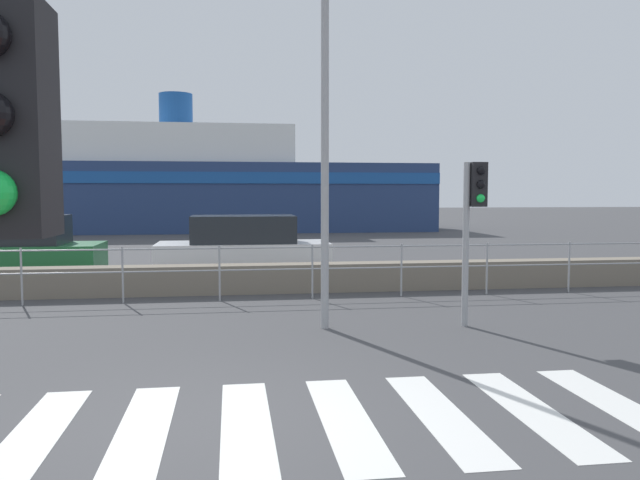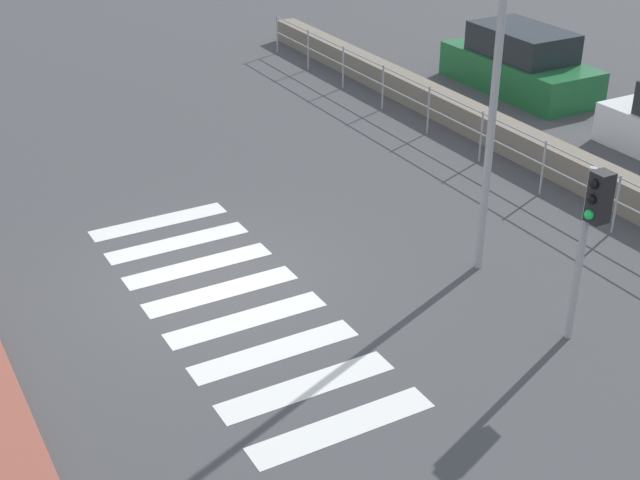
% 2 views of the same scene
% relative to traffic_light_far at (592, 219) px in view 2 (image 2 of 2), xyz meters
% --- Properties ---
extents(ground_plane, '(160.00, 160.00, 0.00)m').
position_rel_traffic_light_far_xyz_m(ground_plane, '(-3.93, -3.69, -1.87)').
color(ground_plane, '#424244').
extents(crosswalk, '(6.75, 2.40, 0.01)m').
position_rel_traffic_light_far_xyz_m(crosswalk, '(-3.13, -3.69, -1.86)').
color(crosswalk, silver).
rests_on(crosswalk, ground_plane).
extents(seawall, '(24.00, 0.55, 0.59)m').
position_rel_traffic_light_far_xyz_m(seawall, '(-3.93, 3.76, -1.57)').
color(seawall, slate).
rests_on(seawall, ground_plane).
extents(harbor_fence, '(21.64, 0.04, 1.07)m').
position_rel_traffic_light_far_xyz_m(harbor_fence, '(-3.93, 2.88, -1.16)').
color(harbor_fence, '#9EA0A3').
rests_on(harbor_fence, ground_plane).
extents(traffic_light_far, '(0.34, 0.32, 2.54)m').
position_rel_traffic_light_far_xyz_m(traffic_light_far, '(0.00, 0.00, 0.00)').
color(traffic_light_far, '#9EA0A3').
rests_on(traffic_light_far, ground_plane).
extents(streetlamp, '(0.32, 1.36, 6.49)m').
position_rel_traffic_light_far_xyz_m(streetlamp, '(-2.29, -0.09, 2.14)').
color(streetlamp, '#9EA0A3').
rests_on(streetlamp, ground_plane).
extents(parked_car_green, '(4.15, 1.75, 1.53)m').
position_rel_traffic_light_far_xyz_m(parked_car_green, '(-8.92, 6.59, -1.21)').
color(parked_car_green, '#1E6633').
rests_on(parked_car_green, ground_plane).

